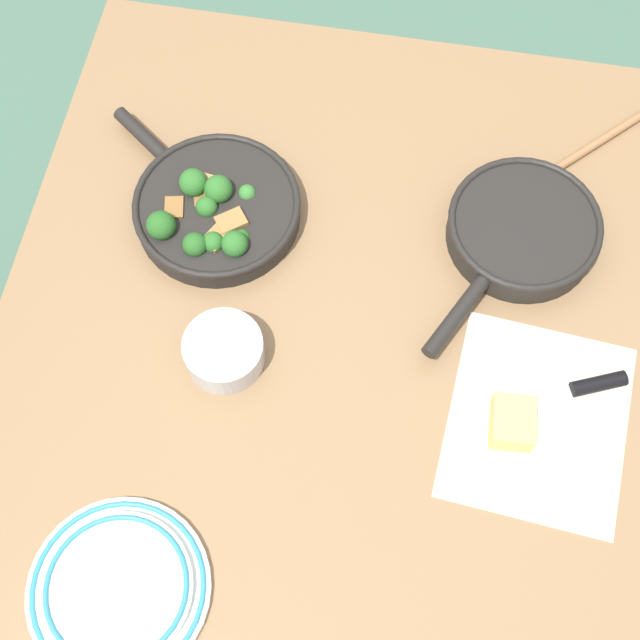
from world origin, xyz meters
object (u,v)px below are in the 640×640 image
grater_knife (573,390)px  cheese_block (512,423)px  wooden_spoon (552,171)px  dinner_plate_stack (118,589)px  prep_bowl_steel (224,351)px  skillet_eggs (522,231)px  skillet_broccoli (214,208)px

grater_knife → cheese_block: (0.07, -0.09, 0.01)m
cheese_block → wooden_spoon: bearing=175.9°
dinner_plate_stack → prep_bowl_steel: (-0.36, 0.07, 0.01)m
skillet_eggs → prep_bowl_steel: bearing=-29.1°
cheese_block → dinner_plate_stack: size_ratio=0.30×
grater_knife → prep_bowl_steel: (0.03, -0.53, 0.02)m
wooden_spoon → grater_knife: (0.39, 0.05, 0.00)m
skillet_broccoli → wooden_spoon: skillet_broccoli is taller
prep_bowl_steel → grater_knife: bearing=93.7°
wooden_spoon → cheese_block: bearing=41.4°
grater_knife → cheese_block: 0.11m
cheese_block → grater_knife: bearing=129.4°
grater_knife → prep_bowl_steel: size_ratio=1.86×
dinner_plate_stack → grater_knife: bearing=123.6°
prep_bowl_steel → cheese_block: bearing=85.0°
wooden_spoon → prep_bowl_steel: bearing=-2.6°
skillet_broccoli → skillet_eggs: bearing=-137.9°
cheese_block → prep_bowl_steel: 0.44m
wooden_spoon → dinner_plate_stack: dinner_plate_stack is taller
prep_bowl_steel → skillet_broccoli: bearing=-164.1°
skillet_eggs → prep_bowl_steel: skillet_eggs is taller
wooden_spoon → dinner_plate_stack: size_ratio=1.20×
skillet_broccoli → wooden_spoon: 0.57m
grater_knife → cheese_block: cheese_block is taller
skillet_broccoli → grater_knife: 0.63m
dinner_plate_stack → prep_bowl_steel: prep_bowl_steel is taller
skillet_broccoli → wooden_spoon: bearing=-124.4°
cheese_block → dinner_plate_stack: cheese_block is taller
cheese_block → dinner_plate_stack: bearing=-57.5°
skillet_eggs → wooden_spoon: skillet_eggs is taller
wooden_spoon → cheese_block: (0.46, -0.03, 0.02)m
grater_knife → dinner_plate_stack: dinner_plate_stack is taller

